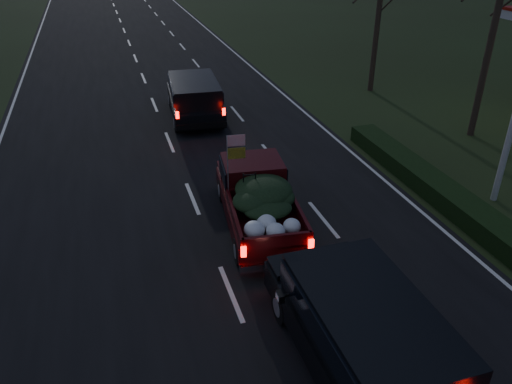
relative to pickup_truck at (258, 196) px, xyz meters
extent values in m
plane|color=black|center=(-1.61, -2.88, -0.98)|extent=(120.00, 120.00, 0.00)
cube|color=black|center=(-1.61, -2.88, -0.97)|extent=(14.00, 120.00, 0.02)
cube|color=black|center=(6.19, 0.12, -0.68)|extent=(1.00, 10.00, 0.60)
cylinder|color=black|center=(10.89, 4.12, 3.27)|extent=(0.28, 0.28, 8.50)
cylinder|color=black|center=(9.89, 11.12, 2.52)|extent=(0.28, 0.28, 7.00)
cube|color=#38070A|center=(0.00, 0.02, -0.40)|extent=(2.46, 5.00, 0.53)
cube|color=#38070A|center=(0.10, 0.88, 0.32)|extent=(1.95, 1.73, 0.87)
cube|color=black|center=(0.10, 0.88, 0.41)|extent=(2.03, 1.65, 0.53)
cube|color=#38070A|center=(-0.14, -1.22, -0.12)|extent=(2.08, 2.88, 0.06)
ellipsoid|color=black|center=(-0.04, -0.75, 0.32)|extent=(1.73, 1.90, 0.58)
cylinder|color=gray|center=(-0.86, 0.12, 0.99)|extent=(0.03, 0.03, 1.93)
cube|color=red|center=(-0.60, 0.09, 1.79)|extent=(0.50, 0.08, 0.33)
cube|color=gold|center=(-0.60, 0.09, 1.41)|extent=(0.50, 0.08, 0.33)
cube|color=black|center=(0.01, 9.82, -0.32)|extent=(2.57, 5.32, 0.64)
cube|color=black|center=(-0.01, 9.55, 0.41)|extent=(2.33, 3.92, 0.86)
cube|color=black|center=(-0.01, 9.55, 0.50)|extent=(2.42, 3.82, 0.52)
cube|color=black|center=(0.28, -5.85, -0.29)|extent=(2.25, 5.37, 0.67)
cube|color=black|center=(0.28, -6.13, 0.47)|extent=(2.11, 3.91, 0.89)
cube|color=black|center=(0.28, -6.13, 0.56)|extent=(2.22, 3.80, 0.54)
cube|color=black|center=(-1.03, -4.79, 0.34)|extent=(0.11, 0.25, 0.18)
camera|label=1|loc=(-3.87, -12.24, 7.13)|focal=35.00mm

